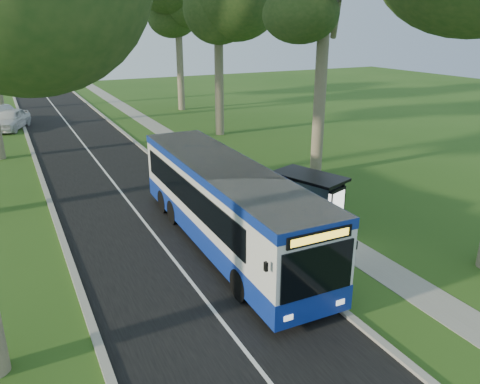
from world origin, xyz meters
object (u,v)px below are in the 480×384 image
object	(u,v)px
bus	(225,205)
litter_bin	(251,210)
bus_shelter	(317,195)
bus_stop_sign	(260,191)
car_silver	(2,115)
car_white	(10,119)

from	to	relation	value
bus	litter_bin	distance (m)	3.00
bus_shelter	litter_bin	world-z (taller)	bus_shelter
bus_shelter	litter_bin	size ratio (longest dim) A/B	3.60
bus_stop_sign	bus_shelter	bearing A→B (deg)	-66.63
bus_shelter	car_silver	bearing A→B (deg)	89.78
litter_bin	car_white	world-z (taller)	car_white
bus_shelter	bus	bearing A→B (deg)	147.89
bus_stop_sign	bus_shelter	size ratio (longest dim) A/B	0.70
bus_stop_sign	bus_shelter	distance (m)	2.65
bus_shelter	car_white	bearing A→B (deg)	90.77
bus_stop_sign	litter_bin	world-z (taller)	bus_stop_sign
car_silver	car_white	bearing A→B (deg)	-104.22
bus	bus_shelter	xyz separation A→B (m)	(3.76, -0.84, 0.07)
bus_stop_sign	car_silver	distance (m)	30.74
bus	bus_stop_sign	xyz separation A→B (m)	(2.35, 1.38, -0.26)
bus_stop_sign	litter_bin	distance (m)	1.08
litter_bin	car_white	size ratio (longest dim) A/B	0.19
litter_bin	car_silver	world-z (taller)	car_silver
car_white	bus_stop_sign	bearing A→B (deg)	-48.33
bus	bus_stop_sign	size ratio (longest dim) A/B	5.42
bus_stop_sign	car_white	xyz separation A→B (m)	(-9.10, 26.14, -0.61)
bus	car_silver	bearing A→B (deg)	104.38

